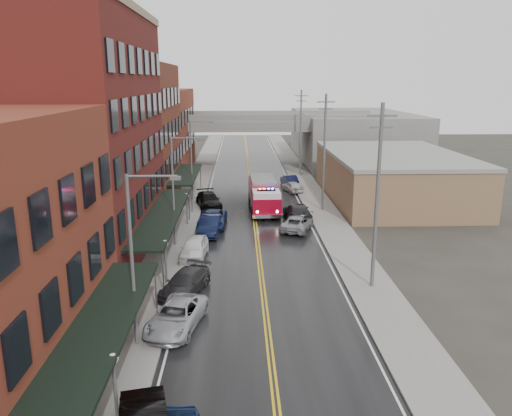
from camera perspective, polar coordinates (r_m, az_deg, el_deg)
name	(u,v)px	position (r m, az deg, el deg)	size (l,w,h in m)	color
road	(255,225)	(47.22, -0.08, -1.93)	(11.00, 160.00, 0.02)	black
sidewalk_left	(178,225)	(47.54, -8.92, -1.92)	(3.00, 160.00, 0.15)	slate
sidewalk_right	(332,223)	(47.99, 8.67, -1.75)	(3.00, 160.00, 0.15)	slate
curb_left	(195,225)	(47.36, -6.94, -1.91)	(0.30, 160.00, 0.15)	gray
curb_right	(315,224)	(47.71, 6.72, -1.78)	(0.30, 160.00, 0.15)	gray
brick_building_b	(83,139)	(40.30, -19.17, 7.50)	(9.00, 20.00, 18.00)	#521815
brick_building_c	(132,134)	(57.32, -13.99, 8.18)	(9.00, 15.00, 15.00)	brown
brick_building_far	(158,132)	(74.59, -11.19, 8.52)	(9.00, 20.00, 12.00)	maroon
tan_building	(393,178)	(58.98, 15.34, 3.34)	(14.00, 22.00, 5.00)	#8C654B
right_far_block	(352,136)	(87.98, 10.96, 8.08)	(18.00, 30.00, 8.00)	slate
awning_0	(98,332)	(22.68, -17.59, -13.34)	(2.60, 16.00, 3.09)	black
awning_1	(164,214)	(40.10, -10.51, -0.73)	(2.60, 18.00, 3.09)	black
awning_2	(186,174)	(57.05, -7.99, 3.85)	(2.60, 13.00, 3.09)	black
globe_lamp_0	(114,372)	(21.06, -15.93, -17.62)	(0.44, 0.44, 3.12)	#59595B
globe_lamp_1	(165,252)	(33.52, -10.33, -4.96)	(0.44, 0.44, 3.12)	#59595B
globe_lamp_2	(187,202)	(46.86, -7.93, 0.71)	(0.44, 0.44, 3.12)	#59595B
street_lamp_0	(136,251)	(25.18, -13.51, -4.79)	(2.64, 0.22, 9.00)	#59595B
street_lamp_1	(176,185)	(40.44, -9.13, 2.65)	(2.64, 0.22, 9.00)	#59595B
street_lamp_2	(193,155)	(56.11, -7.16, 5.98)	(2.64, 0.22, 9.00)	#59595B
utility_pole_0	(377,195)	(32.27, 13.70, 1.49)	(1.80, 0.24, 12.00)	#59595B
utility_pole_1	(324,151)	(51.51, 7.81, 6.48)	(1.80, 0.24, 12.00)	#59595B
utility_pole_2	(301,131)	(71.17, 5.12, 8.71)	(1.80, 0.24, 12.00)	#59595B
overpass	(248,129)	(77.65, -0.87, 9.00)	(40.00, 10.00, 7.50)	slate
fire_truck	(264,194)	(51.89, 0.90, 1.56)	(3.78, 8.96, 3.24)	maroon
parked_car_left_2	(176,316)	(28.36, -9.09, -12.10)	(2.40, 5.20, 1.44)	#B0B2B9
parked_car_left_3	(185,283)	(32.54, -8.11, -8.48)	(2.01, 4.95, 1.44)	#29292C
parked_car_left_4	(194,248)	(38.73, -7.09, -4.54)	(1.87, 4.66, 1.59)	white
parked_car_left_5	(210,225)	(44.36, -5.30, -2.00)	(1.72, 4.93, 1.62)	black
parked_car_left_6	(212,219)	(46.56, -5.01, -1.29)	(2.47, 5.35, 1.49)	navy
parked_car_left_7	(209,200)	(53.75, -5.42, 0.90)	(2.24, 5.50, 1.60)	black
parked_car_right_0	(297,223)	(45.58, 4.75, -1.70)	(2.29, 4.96, 1.38)	gray
parked_car_right_1	(298,212)	(48.73, 4.78, -0.46)	(2.32, 5.72, 1.66)	black
parked_car_right_2	(292,186)	(61.17, 4.17, 2.47)	(1.61, 4.01, 1.36)	silver
parked_car_right_3	(289,180)	(64.65, 3.84, 3.16)	(1.53, 4.39, 1.45)	black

